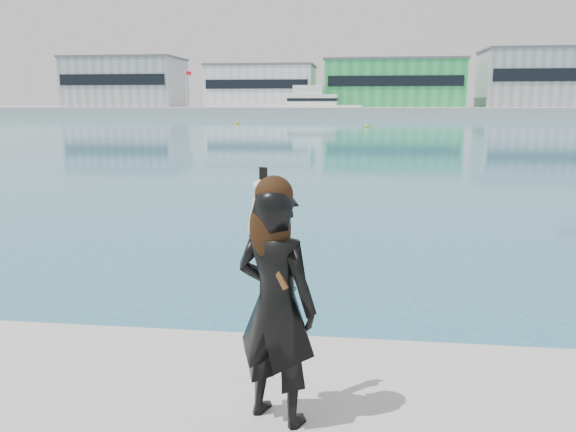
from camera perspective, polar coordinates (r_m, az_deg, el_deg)
name	(u,v)px	position (r m, az deg, el deg)	size (l,w,h in m)	color
far_quay	(356,111)	(134.27, 6.97, 10.53)	(320.00, 40.00, 2.00)	#9E9E99
warehouse_grey_left	(126,82)	(143.41, -16.13, 12.93)	(26.52, 16.36, 11.50)	gray
warehouse_white	(262,86)	(134.15, -2.66, 13.06)	(24.48, 15.35, 9.50)	silver
warehouse_green	(393,83)	(132.52, 10.58, 13.12)	(30.60, 16.36, 10.50)	green
warehouse_grey_right	(541,78)	(138.15, 24.30, 12.66)	(25.50, 15.35, 12.50)	gray
flagpole_left	(187,86)	(131.00, -10.24, 12.84)	(1.28, 0.16, 8.00)	silver
flagpole_right	(462,85)	(127.17, 17.27, 12.56)	(1.28, 0.16, 8.00)	silver
motor_yacht	(315,105)	(120.82, 2.80, 11.17)	(18.70, 6.26, 8.59)	white
buoy_near	(367,127)	(71.56, 8.02, 8.92)	(0.50, 0.50, 0.50)	#D7CC0B
buoy_far	(237,124)	(82.23, -5.16, 9.30)	(0.50, 0.50, 0.50)	#D7CC0B
woman	(276,299)	(4.02, -1.26, -8.41)	(0.75, 0.64, 1.83)	black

